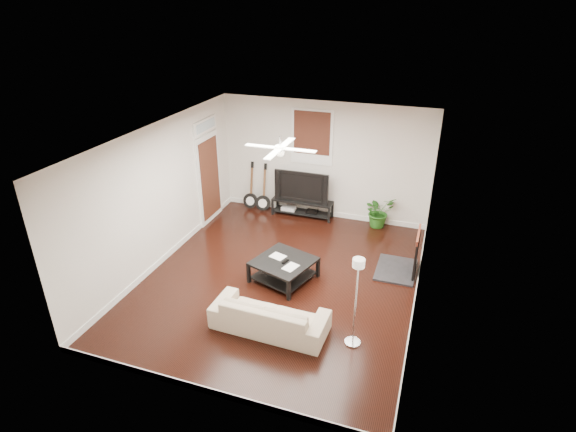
% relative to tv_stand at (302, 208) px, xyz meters
% --- Properties ---
extents(room, '(5.01, 6.01, 2.81)m').
position_rel_tv_stand_xyz_m(room, '(0.45, -2.78, 1.19)').
color(room, black).
rests_on(room, ground).
extents(brick_accent, '(0.02, 2.20, 2.80)m').
position_rel_tv_stand_xyz_m(brick_accent, '(2.94, -1.78, 1.19)').
color(brick_accent, '#AA4D36').
rests_on(brick_accent, floor).
extents(fireplace, '(0.80, 1.10, 0.92)m').
position_rel_tv_stand_xyz_m(fireplace, '(2.65, -1.78, 0.25)').
color(fireplace, black).
rests_on(fireplace, floor).
extents(window_back, '(1.00, 0.06, 1.30)m').
position_rel_tv_stand_xyz_m(window_back, '(0.15, 0.19, 1.74)').
color(window_back, '#36150E').
rests_on(window_back, wall_back).
extents(door_left, '(0.08, 1.00, 2.50)m').
position_rel_tv_stand_xyz_m(door_left, '(-2.01, -0.88, 1.04)').
color(door_left, white).
rests_on(door_left, wall_left).
extents(tv_stand, '(1.48, 0.39, 0.41)m').
position_rel_tv_stand_xyz_m(tv_stand, '(0.00, 0.00, 0.00)').
color(tv_stand, black).
rests_on(tv_stand, floor).
extents(tv, '(1.33, 0.17, 0.76)m').
position_rel_tv_stand_xyz_m(tv, '(-0.00, 0.02, 0.59)').
color(tv, black).
rests_on(tv, tv_stand).
extents(coffee_table, '(1.26, 1.26, 0.42)m').
position_rel_tv_stand_xyz_m(coffee_table, '(0.50, -2.79, 0.00)').
color(coffee_table, black).
rests_on(coffee_table, floor).
extents(sofa, '(1.91, 0.79, 0.55)m').
position_rel_tv_stand_xyz_m(sofa, '(0.77, -4.22, 0.07)').
color(sofa, tan).
rests_on(sofa, floor).
extents(floor_lamp, '(0.26, 0.26, 1.54)m').
position_rel_tv_stand_xyz_m(floor_lamp, '(2.12, -4.12, 0.56)').
color(floor_lamp, white).
rests_on(floor_lamp, floor).
extents(potted_plant, '(0.90, 0.89, 0.75)m').
position_rel_tv_stand_xyz_m(potted_plant, '(1.85, 0.04, 0.17)').
color(potted_plant, '#24601B').
rests_on(potted_plant, floor).
extents(guitar_left, '(0.38, 0.27, 1.22)m').
position_rel_tv_stand_xyz_m(guitar_left, '(-1.36, -0.03, 0.40)').
color(guitar_left, black).
rests_on(guitar_left, floor).
extents(guitar_right, '(0.41, 0.31, 1.22)m').
position_rel_tv_stand_xyz_m(guitar_right, '(-1.01, -0.06, 0.40)').
color(guitar_right, black).
rests_on(guitar_right, floor).
extents(ceiling_fan, '(1.24, 1.24, 0.32)m').
position_rel_tv_stand_xyz_m(ceiling_fan, '(0.45, -2.78, 2.39)').
color(ceiling_fan, white).
rests_on(ceiling_fan, ceiling).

